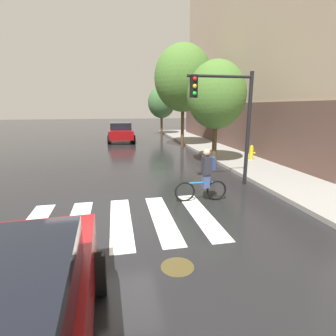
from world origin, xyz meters
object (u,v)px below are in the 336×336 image
object	(u,v)px
sedan_mid	(121,132)
fire_hydrant	(251,153)
cyclist	(205,175)
traffic_light_near	(229,110)
manhole_cover	(177,267)
street_tree_mid	(183,78)
street_tree_near	(216,95)
street_tree_far	(161,103)

from	to	relation	value
sedan_mid	fire_hydrant	xyz separation A→B (m)	(6.72, -10.16, -0.31)
cyclist	traffic_light_near	xyz separation A→B (m)	(1.34, 1.45, 2.02)
manhole_cover	cyclist	distance (m)	3.82
street_tree_mid	street_tree_near	bearing A→B (deg)	-89.02
street_tree_mid	manhole_cover	bearing A→B (deg)	-104.84
fire_hydrant	sedan_mid	bearing A→B (deg)	123.46
cyclist	fire_hydrant	bearing A→B (deg)	49.21
sedan_mid	cyclist	world-z (taller)	cyclist
manhole_cover	street_tree_near	bearing A→B (deg)	64.72
sedan_mid	street_tree_mid	distance (m)	7.23
fire_hydrant	street_tree_near	bearing A→B (deg)	-178.92
street_tree_mid	street_tree_far	size ratio (longest dim) A/B	1.46
street_tree_near	street_tree_far	xyz separation A→B (m)	(-0.16, 14.80, -0.16)
sedan_mid	street_tree_mid	bearing A→B (deg)	-41.85
traffic_light_near	manhole_cover	bearing A→B (deg)	-122.36
traffic_light_near	street_tree_near	world-z (taller)	street_tree_near
traffic_light_near	street_tree_near	distance (m)	3.87
manhole_cover	traffic_light_near	world-z (taller)	traffic_light_near
fire_hydrant	cyclist	bearing A→B (deg)	-130.79
manhole_cover	street_tree_far	bearing A→B (deg)	80.63
cyclist	street_tree_near	bearing A→B (deg)	65.83
traffic_light_near	street_tree_far	distance (m)	18.51
traffic_light_near	street_tree_mid	xyz separation A→B (m)	(0.86, 9.91, 2.07)
street_tree_mid	traffic_light_near	bearing A→B (deg)	-94.99
street_tree_near	street_tree_mid	distance (m)	6.38
sedan_mid	street_tree_far	bearing A→B (deg)	46.26
fire_hydrant	street_tree_mid	distance (m)	7.92
manhole_cover	street_tree_near	distance (m)	10.00
street_tree_mid	street_tree_far	bearing A→B (deg)	90.35
fire_hydrant	street_tree_near	xyz separation A→B (m)	(-2.16, -0.04, 2.99)
sedan_mid	fire_hydrant	distance (m)	12.19
traffic_light_near	fire_hydrant	world-z (taller)	traffic_light_near
cyclist	fire_hydrant	xyz separation A→B (m)	(4.47, 5.18, -0.31)
cyclist	street_tree_near	distance (m)	6.24
sedan_mid	manhole_cover	bearing A→B (deg)	-88.29
street_tree_near	street_tree_far	world-z (taller)	street_tree_near
cyclist	street_tree_mid	distance (m)	12.27
cyclist	traffic_light_near	bearing A→B (deg)	47.40
traffic_light_near	street_tree_far	world-z (taller)	street_tree_far
manhole_cover	sedan_mid	xyz separation A→B (m)	(-0.56, 18.67, 0.84)
fire_hydrant	street_tree_mid	world-z (taller)	street_tree_mid
street_tree_mid	street_tree_far	world-z (taller)	street_tree_mid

